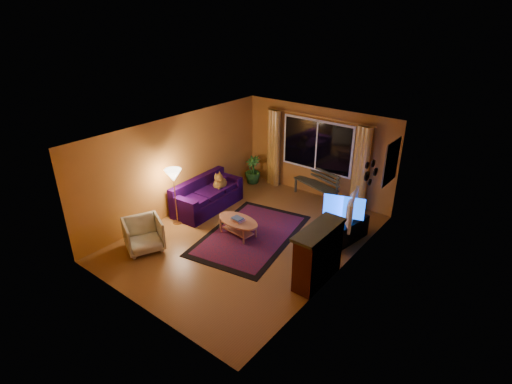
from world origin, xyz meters
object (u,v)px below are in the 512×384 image
Objects in this scene: armchair at (143,233)px; tv_console at (345,231)px; bench at (315,191)px; sofa at (207,195)px; coffee_table at (238,228)px; floor_lamp at (175,197)px.

tv_console is (3.32, 3.01, -0.14)m from armchair.
sofa is (-1.92, -2.26, 0.19)m from bench.
coffee_table is (1.52, -0.55, -0.20)m from sofa.
bench is 4.81m from armchair.
sofa is 1.41× the size of floor_lamp.
armchair is 0.64× the size of tv_console.
bench is at bearing 147.50° from tv_console.
bench reaches higher than coffee_table.
floor_lamp is (-0.32, 1.23, 0.31)m from armchair.
armchair is 1.31m from floor_lamp.
sofa reaches higher than bench.
armchair is (-1.65, -4.52, 0.18)m from bench.
tv_console is at bearing -25.07° from bench.
floor_lamp reaches higher than coffee_table.
tv_console is at bearing 32.08° from coffee_table.
tv_console is at bearing 8.20° from sofa.
bench is 1.28× the size of coffee_table.
tv_console is (2.08, 1.30, 0.05)m from coffee_table.
bench is at bearing 46.09° from sofa.
floor_lamp is 1.71m from coffee_table.
armchair is at bearing -126.07° from coffee_table.
tv_console is at bearing 26.00° from floor_lamp.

